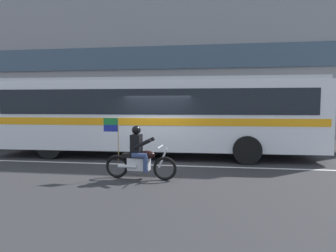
# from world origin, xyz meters

# --- Properties ---
(ground_plane) EXTENTS (60.00, 60.00, 0.00)m
(ground_plane) POSITION_xyz_m (0.00, 0.00, 0.00)
(ground_plane) COLOR #2B2B2D
(sidewalk_curb) EXTENTS (28.00, 3.80, 0.15)m
(sidewalk_curb) POSITION_xyz_m (0.00, 5.10, 0.07)
(sidewalk_curb) COLOR #B7B2A8
(sidewalk_curb) RESTS_ON ground_plane
(lane_center_stripe) EXTENTS (26.60, 0.14, 0.01)m
(lane_center_stripe) POSITION_xyz_m (0.00, -0.60, 0.00)
(lane_center_stripe) COLOR silver
(lane_center_stripe) RESTS_ON ground_plane
(office_building_facade) EXTENTS (28.00, 0.89, 14.52)m
(office_building_facade) POSITION_xyz_m (0.00, 7.39, 7.27)
(office_building_facade) COLOR gray
(office_building_facade) RESTS_ON ground_plane
(transit_bus) EXTENTS (13.19, 2.90, 3.22)m
(transit_bus) POSITION_xyz_m (-0.32, 1.19, 1.88)
(transit_bus) COLOR silver
(transit_bus) RESTS_ON ground_plane
(motorcycle_with_rider) EXTENTS (2.19, 0.64, 1.78)m
(motorcycle_with_rider) POSITION_xyz_m (-0.10, -2.52, 0.67)
(motorcycle_with_rider) COLOR black
(motorcycle_with_rider) RESTS_ON ground_plane
(fire_hydrant) EXTENTS (0.22, 0.30, 0.75)m
(fire_hydrant) POSITION_xyz_m (-1.03, 3.89, 0.52)
(fire_hydrant) COLOR #4C8C3F
(fire_hydrant) RESTS_ON sidewalk_curb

